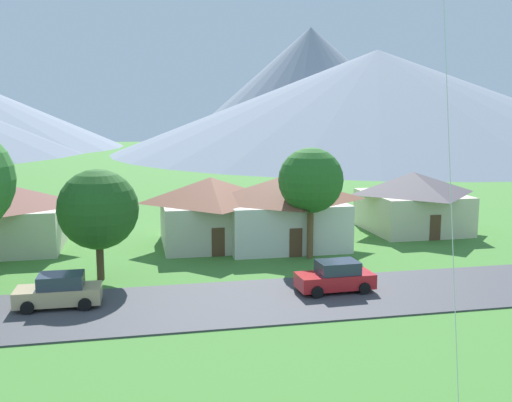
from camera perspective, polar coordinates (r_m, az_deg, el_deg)
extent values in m
cube|color=#424247|center=(30.77, -0.81, -9.83)|extent=(160.00, 7.35, 0.08)
cone|color=gray|center=(186.49, 5.33, 11.17)|extent=(82.79, 82.79, 36.00)
cone|color=gray|center=(150.24, 11.70, 9.56)|extent=(130.68, 130.68, 25.14)
cube|color=beige|center=(50.27, 15.05, -1.03)|extent=(7.38, 7.79, 3.18)
pyramid|color=#564C51|center=(49.93, 15.16, 1.76)|extent=(7.97, 8.41, 1.75)
cube|color=brown|center=(46.98, 17.18, -2.52)|extent=(0.90, 0.06, 2.00)
cube|color=silver|center=(42.93, 2.70, -2.23)|extent=(8.45, 6.77, 3.38)
pyramid|color=brown|center=(42.51, 2.73, 1.24)|extent=(9.13, 7.31, 1.86)
cube|color=brown|center=(39.85, 3.93, -4.11)|extent=(0.90, 0.06, 2.00)
cube|color=beige|center=(45.42, -23.65, -2.50)|extent=(8.21, 6.98, 3.15)
pyramid|color=brown|center=(45.04, -23.83, 0.55)|extent=(8.87, 7.54, 1.73)
cube|color=beige|center=(43.51, -4.44, -2.17)|extent=(7.14, 7.47, 3.27)
pyramid|color=brown|center=(43.11, -4.48, 1.14)|extent=(7.71, 8.06, 1.80)
cube|color=brown|center=(40.00, -3.72, -4.06)|extent=(0.90, 0.06, 2.00)
cylinder|color=brown|center=(39.57, 5.33, -2.97)|extent=(0.44, 0.44, 3.69)
sphere|color=#286623|center=(39.01, 5.40, 2.05)|extent=(4.38, 4.38, 4.38)
cylinder|color=#4C3823|center=(35.67, -15.05, -5.53)|extent=(0.44, 0.44, 2.46)
sphere|color=#23561E|center=(35.07, -15.24, -0.78)|extent=(4.71, 4.71, 4.71)
cube|color=red|center=(32.48, 7.74, -7.72)|extent=(4.26, 1.95, 0.80)
cube|color=#2D3847|center=(32.34, 8.02, -6.44)|extent=(2.26, 1.66, 0.68)
cylinder|color=black|center=(31.28, 6.03, -8.87)|extent=(0.65, 0.26, 0.64)
cylinder|color=black|center=(32.93, 4.93, -7.95)|extent=(0.65, 0.26, 0.64)
cylinder|color=black|center=(32.27, 10.59, -8.42)|extent=(0.65, 0.26, 0.64)
cylinder|color=black|center=(33.88, 9.29, -7.56)|extent=(0.65, 0.26, 0.64)
cube|color=tan|center=(31.37, -18.80, -8.71)|extent=(4.23, 1.86, 0.80)
cube|color=#2D3847|center=(31.14, -18.59, -7.41)|extent=(2.22, 1.62, 0.68)
cylinder|color=black|center=(30.81, -21.53, -9.73)|extent=(0.64, 0.25, 0.64)
cylinder|color=black|center=(32.54, -20.95, -8.72)|extent=(0.64, 0.25, 0.64)
cylinder|color=black|center=(30.43, -16.45, -9.70)|extent=(0.64, 0.25, 0.64)
cylinder|color=black|center=(32.17, -16.15, -8.68)|extent=(0.64, 0.25, 0.64)
cylinder|color=silver|center=(14.93, 18.28, 9.14)|extent=(1.06, 4.63, 16.99)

